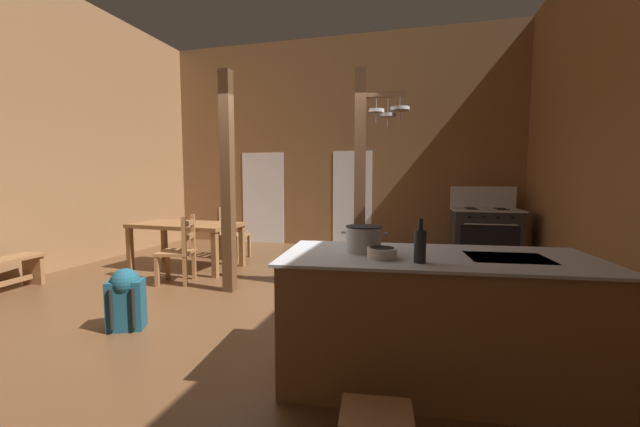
{
  "coord_description": "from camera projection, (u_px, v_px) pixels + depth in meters",
  "views": [
    {
      "loc": [
        1.76,
        -3.91,
        1.45
      ],
      "look_at": [
        0.57,
        0.65,
        1.02
      ],
      "focal_mm": 21.21,
      "sensor_mm": 36.0,
      "label": 1
    }
  ],
  "objects": [
    {
      "name": "stove_range",
      "position": [
        485.0,
        234.0,
        6.7
      ],
      "size": [
        1.16,
        0.85,
        1.32
      ],
      "color": "#2C2C2C",
      "rests_on": "ground_plane"
    },
    {
      "name": "dining_table",
      "position": [
        186.0,
        229.0,
        6.14
      ],
      "size": [
        1.75,
        1.01,
        0.74
      ],
      "color": "brown",
      "rests_on": "ground_plane"
    },
    {
      "name": "kitchen_island",
      "position": [
        435.0,
        318.0,
        2.7
      ],
      "size": [
        2.24,
        1.15,
        0.92
      ],
      "color": "brown",
      "rests_on": "ground_plane"
    },
    {
      "name": "ground_plane",
      "position": [
        258.0,
        310.0,
        4.35
      ],
      "size": [
        8.31,
        9.03,
        0.1
      ],
      "primitive_type": "cube",
      "color": "brown"
    },
    {
      "name": "support_post_with_pot_rack",
      "position": [
        363.0,
        173.0,
        4.73
      ],
      "size": [
        0.68,
        0.27,
        2.8
      ],
      "color": "brown",
      "rests_on": "ground_plane"
    },
    {
      "name": "ladderback_chair_near_window",
      "position": [
        179.0,
        251.0,
        5.27
      ],
      "size": [
        0.54,
        0.54,
        0.95
      ],
      "color": "olive",
      "rests_on": "ground_plane"
    },
    {
      "name": "stockpot_on_counter",
      "position": [
        364.0,
        239.0,
        2.78
      ],
      "size": [
        0.34,
        0.27,
        0.19
      ],
      "color": "#B7BABF",
      "rests_on": "kitchen_island"
    },
    {
      "name": "ladderback_chair_by_post",
      "position": [
        232.0,
        234.0,
        6.95
      ],
      "size": [
        0.5,
        0.5,
        0.95
      ],
      "color": "olive",
      "rests_on": "ground_plane"
    },
    {
      "name": "bottle_tall_on_counter",
      "position": [
        420.0,
        245.0,
        2.41
      ],
      "size": [
        0.08,
        0.08,
        0.28
      ],
      "color": "#1E2328",
      "rests_on": "kitchen_island"
    },
    {
      "name": "backpack",
      "position": [
        126.0,
        297.0,
        3.65
      ],
      "size": [
        0.38,
        0.37,
        0.6
      ],
      "color": "#194756",
      "rests_on": "ground_plane"
    },
    {
      "name": "glazed_panel_back_right",
      "position": [
        352.0,
        199.0,
        8.12
      ],
      "size": [
        0.84,
        0.01,
        2.05
      ],
      "primitive_type": "cube",
      "color": "white",
      "rests_on": "ground_plane"
    },
    {
      "name": "wall_back",
      "position": [
        336.0,
        143.0,
        8.18
      ],
      "size": [
        8.31,
        0.14,
        4.45
      ],
      "primitive_type": "cube",
      "color": "brown",
      "rests_on": "ground_plane"
    },
    {
      "name": "mixing_bowl_on_counter",
      "position": [
        382.0,
        253.0,
        2.56
      ],
      "size": [
        0.2,
        0.2,
        0.07
      ],
      "color": "silver",
      "rests_on": "kitchen_island"
    },
    {
      "name": "support_post_center",
      "position": [
        228.0,
        183.0,
        4.8
      ],
      "size": [
        0.14,
        0.14,
        2.8
      ],
      "color": "brown",
      "rests_on": "ground_plane"
    },
    {
      "name": "glazed_door_back_left",
      "position": [
        263.0,
        198.0,
        8.64
      ],
      "size": [
        1.0,
        0.01,
        2.05
      ],
      "primitive_type": "cube",
      "color": "white",
      "rests_on": "ground_plane"
    }
  ]
}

